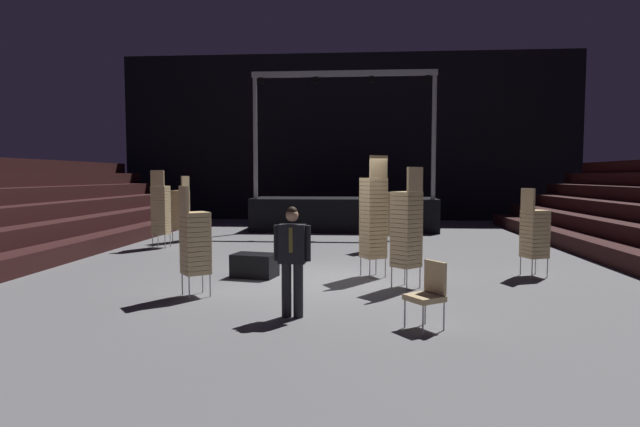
{
  "coord_description": "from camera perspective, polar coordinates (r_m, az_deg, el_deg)",
  "views": [
    {
      "loc": [
        0.64,
        -10.68,
        2.14
      ],
      "look_at": [
        -0.15,
        -0.39,
        1.4
      ],
      "focal_mm": 29.55,
      "sensor_mm": 36.0,
      "label": 1
    }
  ],
  "objects": [
    {
      "name": "ground_plane",
      "position": [
        10.92,
        0.96,
        -7.47
      ],
      "size": [
        22.0,
        30.0,
        0.1
      ],
      "primitive_type": "cube",
      "color": "slate"
    },
    {
      "name": "arena_end_wall",
      "position": [
        25.76,
        2.99,
        8.24
      ],
      "size": [
        22.0,
        0.3,
        8.0
      ],
      "primitive_type": "cube",
      "color": "black",
      "rests_on": "ground_plane"
    },
    {
      "name": "stage_riser",
      "position": [
        20.75,
        2.62,
        0.2
      ],
      "size": [
        7.13,
        2.58,
        5.99
      ],
      "color": "black",
      "rests_on": "ground_plane"
    },
    {
      "name": "man_with_tie",
      "position": [
        7.94,
        -3.03,
        -4.53
      ],
      "size": [
        0.57,
        0.25,
        1.68
      ],
      "rotation": [
        0.0,
        0.0,
        3.08
      ],
      "color": "black",
      "rests_on": "ground_plane"
    },
    {
      "name": "chair_stack_front_left",
      "position": [
        12.06,
        22.2,
        -1.9
      ],
      "size": [
        0.56,
        0.56,
        1.88
      ],
      "rotation": [
        0.0,
        0.0,
        5.06
      ],
      "color": "#B2B5BA",
      "rests_on": "ground_plane"
    },
    {
      "name": "chair_stack_front_right",
      "position": [
        15.24,
        6.72,
        0.04
      ],
      "size": [
        0.61,
        0.61,
        2.14
      ],
      "rotation": [
        0.0,
        0.0,
        5.3
      ],
      "color": "#B2B5BA",
      "rests_on": "ground_plane"
    },
    {
      "name": "chair_stack_mid_left",
      "position": [
        10.14,
        9.36,
        -1.55
      ],
      "size": [
        0.62,
        0.62,
        2.31
      ],
      "rotation": [
        0.0,
        0.0,
        0.77
      ],
      "color": "#B2B5BA",
      "rests_on": "ground_plane"
    },
    {
      "name": "chair_stack_mid_right",
      "position": [
        11.16,
        5.81,
        -0.35
      ],
      "size": [
        0.6,
        0.6,
        2.56
      ],
      "rotation": [
        0.0,
        0.0,
        0.52
      ],
      "color": "#B2B5BA",
      "rests_on": "ground_plane"
    },
    {
      "name": "chair_stack_mid_centre",
      "position": [
        9.58,
        -13.39,
        -2.94
      ],
      "size": [
        0.62,
        0.62,
        1.96
      ],
      "rotation": [
        0.0,
        0.0,
        5.36
      ],
      "color": "#B2B5BA",
      "rests_on": "ground_plane"
    },
    {
      "name": "chair_stack_rear_left",
      "position": [
        17.63,
        -14.85,
        0.48
      ],
      "size": [
        0.53,
        0.53,
        2.14
      ],
      "rotation": [
        0.0,
        0.0,
        1.33
      ],
      "color": "#B2B5BA",
      "rests_on": "ground_plane"
    },
    {
      "name": "chair_stack_rear_right",
      "position": [
        16.32,
        -16.86,
        0.46
      ],
      "size": [
        0.46,
        0.46,
        2.31
      ],
      "rotation": [
        0.0,
        0.0,
        6.25
      ],
      "color": "#B2B5BA",
      "rests_on": "ground_plane"
    },
    {
      "name": "equipment_road_case",
      "position": [
        11.28,
        -7.09,
        -5.6
      ],
      "size": [
        1.01,
        0.78,
        0.49
      ],
      "primitive_type": "cube",
      "rotation": [
        0.0,
        0.0,
        -0.21
      ],
      "color": "black",
      "rests_on": "ground_plane"
    },
    {
      "name": "loose_chair_near_man",
      "position": [
        7.59,
        11.66,
        -8.21
      ],
      "size": [
        0.61,
        0.61,
        0.95
      ],
      "rotation": [
        0.0,
        0.0,
        2.18
      ],
      "color": "#B2B5BA",
      "rests_on": "ground_plane"
    }
  ]
}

